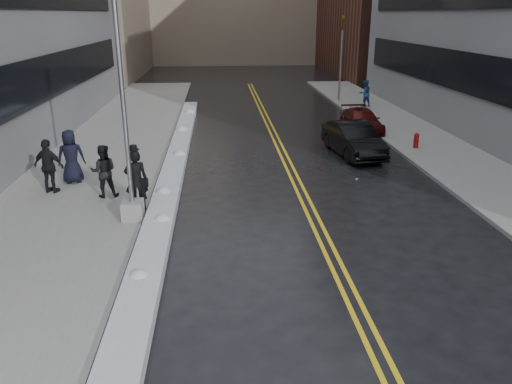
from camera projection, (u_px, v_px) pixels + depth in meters
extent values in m
plane|color=black|center=(240.00, 247.00, 14.26)|extent=(160.00, 160.00, 0.00)
cube|color=gray|center=(107.00, 155.00, 23.21)|extent=(5.50, 50.00, 0.15)
cube|color=gray|center=(435.00, 149.00, 24.33)|extent=(4.00, 50.00, 0.15)
cube|color=gold|center=(280.00, 153.00, 23.81)|extent=(0.12, 50.00, 0.01)
cube|color=gold|center=(286.00, 153.00, 23.83)|extent=(0.12, 50.00, 0.01)
cube|color=silver|center=(175.00, 164.00, 21.54)|extent=(0.90, 30.00, 0.34)
cube|color=gray|center=(133.00, 210.00, 15.75)|extent=(0.65, 0.65, 0.60)
cylinder|color=gray|center=(122.00, 89.00, 14.47)|extent=(0.14, 0.14, 7.00)
cylinder|color=maroon|center=(416.00, 142.00, 24.14)|extent=(0.24, 0.24, 0.60)
sphere|color=maroon|center=(417.00, 136.00, 24.03)|extent=(0.26, 0.26, 0.26)
cylinder|color=maroon|center=(416.00, 141.00, 24.12)|extent=(0.25, 0.10, 0.10)
cylinder|color=gray|center=(341.00, 66.00, 36.49)|extent=(0.14, 0.14, 5.00)
imported|color=#594C0C|center=(343.00, 23.00, 35.48)|extent=(0.16, 0.20, 1.00)
imported|color=black|center=(136.00, 180.00, 16.27)|extent=(0.81, 0.59, 2.04)
imported|color=black|center=(104.00, 171.00, 17.48)|extent=(0.99, 0.82, 1.89)
imported|color=black|center=(71.00, 156.00, 18.95)|extent=(1.13, 0.87, 2.06)
imported|color=black|center=(49.00, 166.00, 17.88)|extent=(1.25, 0.81, 1.98)
imported|color=navy|center=(365.00, 93.00, 34.57)|extent=(1.05, 0.92, 1.83)
imported|color=black|center=(353.00, 139.00, 23.31)|extent=(2.19, 4.78, 1.52)
imported|color=#440E0A|center=(362.00, 121.00, 27.94)|extent=(1.79, 4.30, 1.24)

